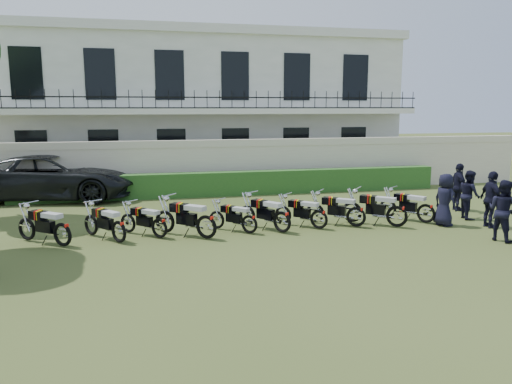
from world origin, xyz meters
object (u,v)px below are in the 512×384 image
(officer_5, at_px, (458,187))
(motorcycle_6, at_px, (319,215))
(motorcycle_7, at_px, (356,212))
(motorcycle_0, at_px, (62,229))
(motorcycle_4, at_px, (249,220))
(officer_2, at_px, (491,200))
(officer_3, at_px, (445,200))
(suv, at_px, (53,177))
(motorcycle_8, at_px, (397,211))
(motorcycle_9, at_px, (426,209))
(officer_1, at_px, (503,210))
(motorcycle_1, at_px, (119,226))
(motorcycle_2, at_px, (159,223))
(motorcycle_3, at_px, (206,221))
(motorcycle_5, at_px, (282,217))
(officer_4, at_px, (469,195))

(officer_5, bearing_deg, motorcycle_6, 112.26)
(motorcycle_7, bearing_deg, motorcycle_0, 131.21)
(motorcycle_0, bearing_deg, officer_5, -42.05)
(motorcycle_4, height_order, motorcycle_7, motorcycle_7)
(officer_2, distance_m, officer_3, 1.36)
(officer_5, bearing_deg, suv, 76.29)
(motorcycle_7, distance_m, motorcycle_8, 1.25)
(motorcycle_9, relative_size, suv, 0.25)
(officer_1, bearing_deg, officer_5, -38.39)
(motorcycle_1, height_order, motorcycle_4, motorcycle_1)
(motorcycle_2, distance_m, motorcycle_7, 5.98)
(motorcycle_0, xyz_separation_m, motorcycle_8, (9.74, -0.02, 0.02))
(officer_3, bearing_deg, suv, 45.93)
(motorcycle_3, height_order, suv, suv)
(motorcycle_1, distance_m, suv, 7.93)
(motorcycle_0, xyz_separation_m, motorcycle_4, (5.14, 0.25, -0.07))
(motorcycle_1, bearing_deg, motorcycle_5, -37.67)
(motorcycle_5, height_order, motorcycle_7, motorcycle_5)
(officer_1, bearing_deg, motorcycle_6, 42.95)
(motorcycle_2, relative_size, motorcycle_3, 0.80)
(officer_3, bearing_deg, motorcycle_8, 74.66)
(motorcycle_3, xyz_separation_m, motorcycle_6, (3.49, 0.40, -0.07))
(motorcycle_7, bearing_deg, officer_4, -46.38)
(officer_1, bearing_deg, motorcycle_5, 49.90)
(officer_4, bearing_deg, motorcycle_5, 107.48)
(motorcycle_7, relative_size, officer_4, 0.97)
(motorcycle_2, distance_m, motorcycle_3, 1.35)
(motorcycle_3, bearing_deg, officer_1, -62.98)
(motorcycle_2, xyz_separation_m, officer_5, (10.63, 1.57, 0.41))
(motorcycle_0, bearing_deg, motorcycle_1, -48.02)
(motorcycle_2, xyz_separation_m, officer_1, (9.30, -2.34, 0.41))
(motorcycle_3, height_order, officer_1, officer_1)
(officer_1, xyz_separation_m, officer_3, (-0.51, 1.95, -0.04))
(suv, bearing_deg, motorcycle_6, -120.36)
(motorcycle_9, bearing_deg, officer_2, -65.60)
(motorcycle_6, relative_size, suv, 0.21)
(motorcycle_0, bearing_deg, motorcycle_3, -51.44)
(motorcycle_7, bearing_deg, motorcycle_4, 130.01)
(motorcycle_7, xyz_separation_m, motorcycle_8, (1.21, -0.32, 0.03))
(motorcycle_2, bearing_deg, motorcycle_4, -47.57)
(motorcycle_4, distance_m, officer_4, 7.59)
(suv, bearing_deg, officer_2, -111.05)
(officer_2, bearing_deg, motorcycle_3, 91.39)
(motorcycle_4, xyz_separation_m, motorcycle_5, (0.96, -0.13, 0.07))
(officer_5, bearing_deg, motorcycle_2, 105.68)
(motorcycle_6, height_order, suv, suv)
(motorcycle_3, bearing_deg, officer_3, -49.27)
(motorcycle_2, bearing_deg, officer_3, -48.69)
(motorcycle_0, distance_m, motorcycle_4, 5.15)
(motorcycle_5, bearing_deg, motorcycle_9, -34.68)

